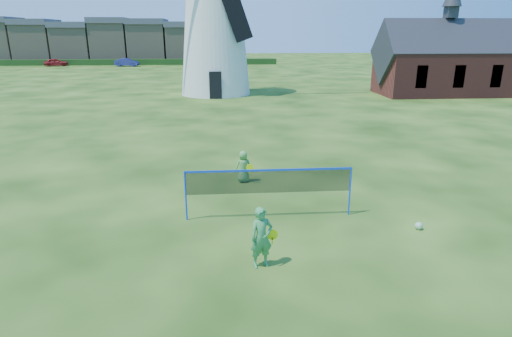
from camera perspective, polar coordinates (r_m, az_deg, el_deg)
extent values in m
plane|color=black|center=(12.88, -0.72, -7.07)|extent=(220.00, 220.00, 0.00)
cube|color=black|center=(36.83, -5.47, 11.07)|extent=(1.04, 0.13, 2.29)
cube|color=black|center=(37.22, -5.65, 17.41)|extent=(0.73, 0.13, 0.94)
cube|color=maroon|center=(42.89, 23.84, 11.61)|extent=(11.29, 5.64, 3.76)
cube|color=#2D3035|center=(42.77, 24.16, 14.10)|extent=(11.85, 5.75, 5.75)
cube|color=#2D3035|center=(42.77, 24.75, 18.55)|extent=(0.94, 0.94, 0.94)
cube|color=black|center=(38.94, 21.38, 11.41)|extent=(0.94, 0.09, 1.88)
cube|color=black|center=(40.47, 25.66, 11.09)|extent=(0.94, 0.09, 1.88)
cube|color=black|center=(42.19, 29.61, 10.74)|extent=(0.94, 0.09, 1.88)
cylinder|color=blue|center=(12.83, -9.43, -3.65)|extent=(0.05, 0.05, 1.55)
cylinder|color=blue|center=(13.34, 12.51, -2.99)|extent=(0.05, 0.05, 1.55)
cube|color=black|center=(12.72, 1.78, -1.80)|extent=(5.00, 0.02, 0.70)
cube|color=blue|center=(12.60, 1.79, -0.22)|extent=(5.00, 0.02, 0.06)
imported|color=#39904D|center=(10.23, 0.74, -9.28)|extent=(0.64, 0.51, 1.52)
cylinder|color=#FDFF0D|center=(10.42, 2.20, -8.87)|extent=(0.28, 0.02, 0.28)
cube|color=#FDFF0D|center=(10.50, 2.19, -9.70)|extent=(0.03, 0.02, 0.20)
imported|color=#559C4B|center=(15.96, -1.70, 0.26)|extent=(0.65, 0.48, 1.21)
cylinder|color=#FDFF0D|center=(15.76, -0.86, 0.09)|extent=(0.28, 0.02, 0.28)
cube|color=#FDFF0D|center=(15.81, -0.86, -0.50)|extent=(0.03, 0.02, 0.20)
sphere|color=green|center=(13.18, 21.04, -7.21)|extent=(0.22, 0.22, 0.22)
cube|color=gray|center=(90.13, -27.28, 14.61)|extent=(6.29, 8.00, 6.71)
cube|color=#4C4C54|center=(90.13, -27.64, 17.04)|extent=(6.59, 8.40, 1.00)
cube|color=gray|center=(87.88, -23.11, 14.95)|extent=(6.44, 8.00, 6.23)
cube|color=#4C4C54|center=(87.86, -23.41, 17.29)|extent=(6.74, 8.40, 1.00)
cube|color=gray|center=(86.08, -18.80, 15.63)|extent=(6.21, 8.00, 6.99)
cube|color=#4C4C54|center=(86.08, -19.08, 18.28)|extent=(6.51, 8.40, 1.00)
cube|color=gray|center=(84.76, -14.24, 15.93)|extent=(6.56, 8.00, 6.80)
cube|color=#4C4C54|center=(84.76, -14.45, 18.56)|extent=(6.86, 8.40, 1.00)
cube|color=gray|center=(83.93, -9.22, 16.04)|extent=(7.16, 8.00, 6.29)
cube|color=#4C4C54|center=(83.91, -9.35, 18.53)|extent=(7.46, 8.40, 1.00)
cube|color=gray|center=(83.68, -4.06, 16.40)|extent=(6.75, 8.00, 6.84)
cube|color=#4C4C54|center=(83.68, -4.12, 19.09)|extent=(7.05, 8.40, 1.00)
cube|color=#193814|center=(80.66, -20.34, 13.25)|extent=(62.00, 0.80, 1.00)
imported|color=maroon|center=(80.77, -25.33, 12.78)|extent=(4.06, 2.58, 1.29)
imported|color=navy|center=(76.32, -16.97, 13.49)|extent=(4.15, 2.07, 1.31)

